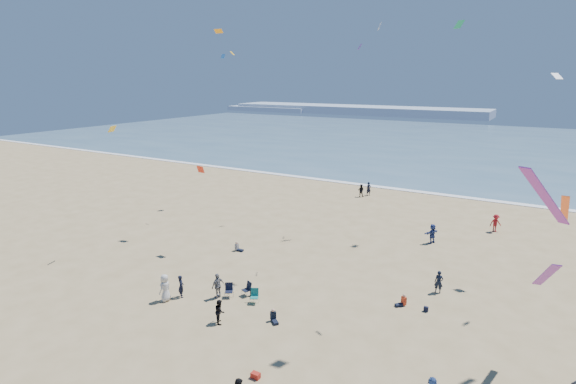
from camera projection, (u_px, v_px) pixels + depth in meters
The scene contains 13 objects.
ground at pixel (174, 379), 22.70m from camera, with size 220.00×220.00×0.00m, color tan.
ocean at pixel (474, 145), 102.02m from camera, with size 220.00×100.00×0.06m, color #476B84.
surf_line at pixel (415, 191), 60.26m from camera, with size 220.00×1.20×0.08m, color white.
headland_far at pixel (355, 110), 193.79m from camera, with size 110.00×20.00×3.20m, color #7A8EA8.
headland_near at pixel (271, 109), 209.45m from camera, with size 40.00×14.00×2.00m, color #7A8EA8.
standing_flyers at pixel (382, 263), 34.78m from camera, with size 29.60×40.83×1.91m.
seated_group at pixel (277, 330), 26.38m from camera, with size 16.49×19.92×0.84m.
chair_cluster at pixel (243, 292), 30.85m from camera, with size 2.82×1.61×1.00m.
white_tote at pixel (231, 288), 32.07m from camera, with size 0.35×0.20×0.40m, color silver.
black_backpack at pixel (253, 293), 31.32m from camera, with size 0.30×0.22×0.38m, color black.
cooler at pixel (256, 375), 22.74m from camera, with size 0.45×0.30×0.30m, color #A62217.
navy_bag at pixel (426, 309), 29.24m from camera, with size 0.28×0.18×0.34m, color black.
kites_aloft at pixel (439, 92), 25.56m from camera, with size 37.51×39.49×26.36m.
Camera 1 is at (14.97, -14.01, 14.77)m, focal length 28.00 mm.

